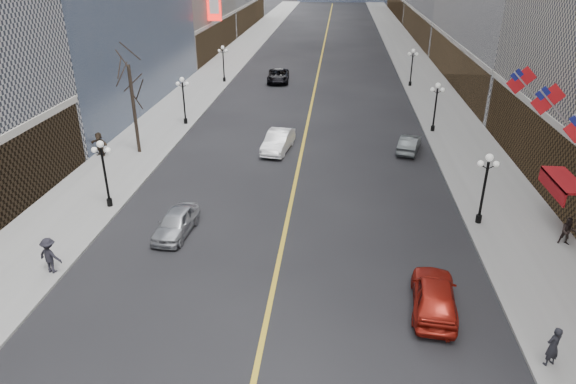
% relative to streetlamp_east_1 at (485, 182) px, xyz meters
% --- Properties ---
extents(sidewalk_east, '(6.00, 230.00, 0.15)m').
position_rel_streetlamp_east_1_xyz_m(sidewalk_east, '(2.20, 40.00, -2.83)').
color(sidewalk_east, gray).
rests_on(sidewalk_east, ground).
extents(sidewalk_west, '(6.00, 230.00, 0.15)m').
position_rel_streetlamp_east_1_xyz_m(sidewalk_west, '(-25.80, 40.00, -2.83)').
color(sidewalk_west, gray).
rests_on(sidewalk_west, ground).
extents(lane_line, '(0.25, 200.00, 0.02)m').
position_rel_streetlamp_east_1_xyz_m(lane_line, '(-11.80, 50.00, -2.89)').
color(lane_line, gold).
rests_on(lane_line, ground).
extents(streetlamp_east_1, '(1.26, 0.44, 4.52)m').
position_rel_streetlamp_east_1_xyz_m(streetlamp_east_1, '(0.00, 0.00, 0.00)').
color(streetlamp_east_1, black).
rests_on(streetlamp_east_1, sidewalk_east).
extents(streetlamp_east_2, '(1.26, 0.44, 4.52)m').
position_rel_streetlamp_east_1_xyz_m(streetlamp_east_2, '(0.00, 18.00, 0.00)').
color(streetlamp_east_2, black).
rests_on(streetlamp_east_2, sidewalk_east).
extents(streetlamp_east_3, '(1.26, 0.44, 4.52)m').
position_rel_streetlamp_east_1_xyz_m(streetlamp_east_3, '(0.00, 36.00, 0.00)').
color(streetlamp_east_3, black).
rests_on(streetlamp_east_3, sidewalk_east).
extents(streetlamp_west_1, '(1.26, 0.44, 4.52)m').
position_rel_streetlamp_east_1_xyz_m(streetlamp_west_1, '(-23.60, 0.00, 0.00)').
color(streetlamp_west_1, black).
rests_on(streetlamp_west_1, sidewalk_west).
extents(streetlamp_west_2, '(1.26, 0.44, 4.52)m').
position_rel_streetlamp_east_1_xyz_m(streetlamp_west_2, '(-23.60, 18.00, 0.00)').
color(streetlamp_west_2, black).
rests_on(streetlamp_west_2, sidewalk_west).
extents(streetlamp_west_3, '(1.26, 0.44, 4.52)m').
position_rel_streetlamp_east_1_xyz_m(streetlamp_west_3, '(-23.60, 36.00, 0.00)').
color(streetlamp_west_3, black).
rests_on(streetlamp_west_3, sidewalk_west).
extents(flag_4, '(2.87, 0.12, 2.87)m').
position_rel_streetlamp_east_1_xyz_m(flag_4, '(3.51, 2.00, 4.39)').
color(flag_4, '#B2B2B7').
rests_on(flag_4, ground).
extents(flag_5, '(2.87, 0.12, 2.87)m').
position_rel_streetlamp_east_1_xyz_m(flag_5, '(3.51, 7.00, 4.39)').
color(flag_5, '#B2B2B7').
rests_on(flag_5, ground).
extents(awning_c, '(1.40, 4.00, 0.93)m').
position_rel_streetlamp_east_1_xyz_m(awning_c, '(4.30, -0.00, 0.18)').
color(awning_c, maroon).
rests_on(awning_c, ground).
extents(tree_west_far, '(3.60, 3.60, 7.92)m').
position_rel_streetlamp_east_1_xyz_m(tree_west_far, '(-25.30, 10.00, 3.34)').
color(tree_west_far, '#2D231C').
rests_on(tree_west_far, sidewalk_west).
extents(car_nb_near, '(2.16, 4.57, 1.51)m').
position_rel_streetlamp_east_1_xyz_m(car_nb_near, '(-18.21, -2.93, -2.15)').
color(car_nb_near, '#B0B3B8').
rests_on(car_nb_near, ground).
extents(car_nb_mid, '(2.51, 5.40, 1.71)m').
position_rel_streetlamp_east_1_xyz_m(car_nb_mid, '(-13.80, 11.74, -2.04)').
color(car_nb_mid, white).
rests_on(car_nb_mid, ground).
extents(car_nb_far, '(3.08, 5.98, 1.61)m').
position_rel_streetlamp_east_1_xyz_m(car_nb_far, '(-16.70, 37.02, -2.09)').
color(car_nb_far, black).
rests_on(car_nb_far, ground).
extents(car_sb_mid, '(2.52, 5.16, 1.70)m').
position_rel_streetlamp_east_1_xyz_m(car_sb_mid, '(-4.11, -8.80, -2.05)').
color(car_sb_mid, maroon).
rests_on(car_sb_mid, ground).
extents(car_sb_far, '(2.55, 4.53, 1.41)m').
position_rel_streetlamp_east_1_xyz_m(car_sb_far, '(-2.80, 12.58, -2.20)').
color(car_sb_far, '#474D4E').
rests_on(car_sb_far, ground).
extents(ped_ne_corner, '(0.81, 0.72, 1.84)m').
position_rel_streetlamp_east_1_xyz_m(ped_ne_corner, '(-0.02, -12.11, -1.83)').
color(ped_ne_corner, black).
rests_on(ped_ne_corner, sidewalk_east).
extents(ped_east_walk, '(0.88, 0.58, 1.68)m').
position_rel_streetlamp_east_1_xyz_m(ped_east_walk, '(4.32, -2.20, -1.91)').
color(ped_east_walk, black).
rests_on(ped_east_walk, sidewalk_east).
extents(ped_west_walk, '(1.37, 0.80, 1.98)m').
position_rel_streetlamp_east_1_xyz_m(ped_west_walk, '(-23.40, -7.71, -1.76)').
color(ped_west_walk, black).
rests_on(ped_west_walk, sidewalk_west).
extents(ped_west_far, '(1.90, 1.02, 1.97)m').
position_rel_streetlamp_east_1_xyz_m(ped_west_far, '(-28.12, 8.83, -1.77)').
color(ped_west_far, black).
rests_on(ped_west_far, sidewalk_west).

